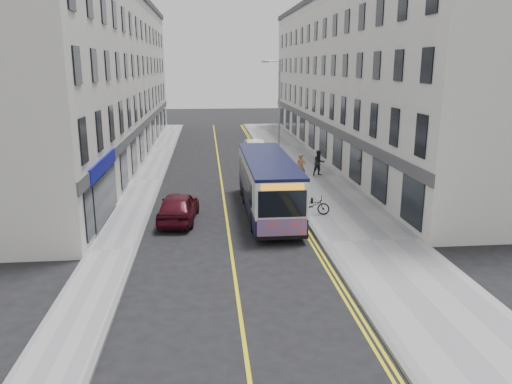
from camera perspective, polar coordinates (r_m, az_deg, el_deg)
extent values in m
plane|color=black|center=(22.71, -3.05, -5.30)|extent=(140.00, 140.00, 0.00)
cube|color=#99999C|center=(34.97, 6.29, 1.74)|extent=(4.50, 64.00, 0.12)
cube|color=#99999C|center=(34.47, -12.34, 1.30)|extent=(2.00, 64.00, 0.12)
cube|color=slate|center=(34.58, 2.63, 1.67)|extent=(0.18, 64.00, 0.13)
cube|color=slate|center=(34.36, -10.69, 1.36)|extent=(0.18, 64.00, 0.13)
cube|color=yellow|center=(34.25, -4.01, 1.42)|extent=(0.12, 64.00, 0.01)
cube|color=yellow|center=(34.53, 1.89, 1.56)|extent=(0.10, 64.00, 0.01)
cube|color=yellow|center=(34.55, 2.22, 1.56)|extent=(0.10, 64.00, 0.01)
cube|color=silver|center=(44.18, 10.91, 12.60)|extent=(6.00, 46.00, 13.00)
cube|color=silver|center=(43.16, -16.87, 12.22)|extent=(6.00, 46.00, 13.00)
cylinder|color=#9B9EA4|center=(35.94, 2.64, 8.51)|extent=(0.14, 0.14, 8.00)
cylinder|color=#9B9EA4|center=(35.69, 1.90, 14.75)|extent=(1.00, 0.08, 0.08)
cube|color=#9B9EA4|center=(35.63, 1.07, 14.68)|extent=(0.50, 0.18, 0.12)
cube|color=black|center=(26.35, 1.34, -0.83)|extent=(2.31, 10.17, 0.83)
cube|color=silver|center=(26.05, 1.35, 1.83)|extent=(2.31, 10.17, 1.66)
cube|color=black|center=(25.87, 1.36, 3.78)|extent=(2.33, 10.17, 0.15)
cube|color=black|center=(26.52, -1.32, 1.64)|extent=(0.04, 7.95, 1.06)
cube|color=black|center=(26.79, 3.70, 1.74)|extent=(0.04, 7.95, 1.06)
cube|color=black|center=(21.17, 3.03, -1.39)|extent=(2.08, 0.04, 1.16)
cube|color=#DB4412|center=(21.49, 2.99, -4.24)|extent=(2.17, 0.04, 0.88)
cube|color=orange|center=(20.97, 3.06, 0.55)|extent=(1.85, 0.04, 0.26)
cylinder|color=black|center=(23.41, -0.30, -3.49)|extent=(0.26, 0.92, 0.92)
cylinder|color=black|center=(23.69, 4.75, -3.32)|extent=(0.26, 0.92, 0.92)
cylinder|color=black|center=(28.28, -1.27, -0.35)|extent=(0.26, 0.92, 0.92)
cylinder|color=black|center=(28.51, 2.92, -0.25)|extent=(0.26, 0.92, 0.92)
cylinder|color=black|center=(29.88, -1.52, 0.45)|extent=(0.26, 0.92, 0.92)
cylinder|color=black|center=(30.10, 2.45, 0.54)|extent=(0.26, 0.92, 0.92)
imported|color=black|center=(25.89, 6.39, -1.51)|extent=(1.92, 1.05, 0.96)
imported|color=#976445|center=(33.36, 5.16, 2.83)|extent=(0.66, 0.44, 1.79)
imported|color=black|center=(35.04, 7.20, 3.31)|extent=(0.97, 0.82, 1.77)
imported|color=white|center=(42.87, -0.09, 5.02)|extent=(1.67, 4.30, 1.40)
imported|color=#430B15|center=(25.23, -8.86, -1.65)|extent=(2.17, 4.56, 1.51)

